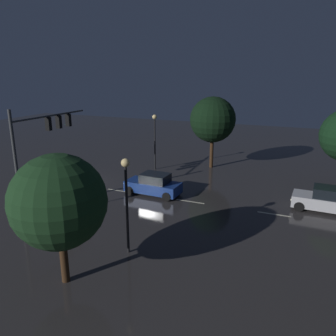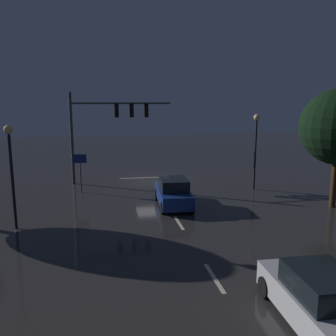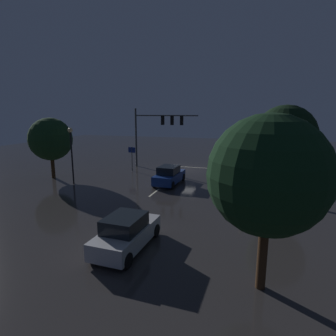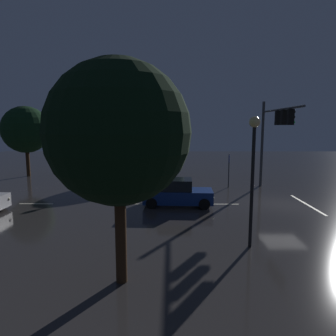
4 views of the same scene
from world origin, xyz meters
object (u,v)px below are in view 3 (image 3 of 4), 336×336
Objects in this scene: car_distant at (126,233)px; tree_right_far at (51,139)px; tree_left_near at (268,175)px; street_lamp_right_kerb at (71,145)px; route_sign at (132,154)px; car_approaching at (169,175)px; tree_left_far at (285,136)px; traffic_signal_assembly at (157,126)px; street_lamp_left_kerb at (245,143)px.

tree_right_far reaches higher than car_distant.
tree_left_near is at bearing 147.54° from tree_right_far.
street_lamp_right_kerb reaches higher than route_sign.
tree_left_far reaches higher than car_approaching.
car_approaching is 12.30m from tree_right_far.
car_approaching is (-3.67, 7.15, -4.07)m from traffic_signal_assembly.
car_distant is at bearing 72.36° from street_lamp_left_kerb.
street_lamp_left_kerb is (-6.49, -2.89, 2.94)m from car_approaching.
car_distant is 0.86× the size of street_lamp_right_kerb.
street_lamp_right_kerb is 17.88m from tree_left_far.
car_distant is at bearing 97.63° from car_approaching.
street_lamp_left_kerb is at bearing 173.34° from route_sign.
tree_right_far is (18.34, 4.02, 0.15)m from street_lamp_left_kerb.
traffic_signal_assembly reaches higher than street_lamp_right_kerb.
tree_left_near is at bearing 82.34° from tree_left_far.
car_distant is at bearing 105.29° from traffic_signal_assembly.
tree_left_near reaches higher than car_distant.
traffic_signal_assembly is at bearing -61.12° from tree_left_near.
car_approaching and car_distant have the same top height.
car_distant is 7.20m from tree_left_near.
tree_left_near reaches higher than tree_right_far.
traffic_signal_assembly is 1.49× the size of street_lamp_right_kerb.
traffic_signal_assembly is 1.18× the size of tree_left_near.
street_lamp_right_kerb is at bearing 67.71° from route_sign.
traffic_signal_assembly is at bearing -116.49° from street_lamp_right_kerb.
car_approaching is at bearing 142.87° from route_sign.
tree_left_near reaches higher than street_lamp_right_kerb.
car_distant is 16.23m from street_lamp_left_kerb.
route_sign is (7.34, -16.64, 1.17)m from car_distant.
street_lamp_left_kerb is 0.90× the size of tree_right_far.
route_sign is at bearing -6.66° from street_lamp_left_kerb.
tree_left_far is at bearing -126.73° from car_distant.
traffic_signal_assembly is 20.60m from car_distant.
street_lamp_right_kerb is 0.86× the size of tree_right_far.
street_lamp_right_kerb reaches higher than car_distant.
route_sign is at bearing -112.29° from street_lamp_right_kerb.
car_approaching is 0.86× the size of street_lamp_right_kerb.
street_lamp_left_kerb reaches higher than route_sign.
tree_left_near reaches higher than car_approaching.
car_approaching is 7.69m from street_lamp_left_kerb.
traffic_signal_assembly reaches higher than street_lamp_left_kerb.
traffic_signal_assembly is at bearing -35.13° from tree_left_far.
traffic_signal_assembly reaches higher than tree_right_far.
tree_left_near is at bearing 145.68° from street_lamp_right_kerb.
street_lamp_right_kerb is at bearing -44.07° from car_distant.
tree_right_far is (8.18, 8.28, -0.98)m from traffic_signal_assembly.
street_lamp_left_kerb is (-10.16, 4.26, -1.14)m from traffic_signal_assembly.
route_sign is 0.39× the size of tree_left_far.
traffic_signal_assembly is at bearing -22.76° from street_lamp_left_kerb.
car_approaching is at bearing 117.18° from traffic_signal_assembly.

